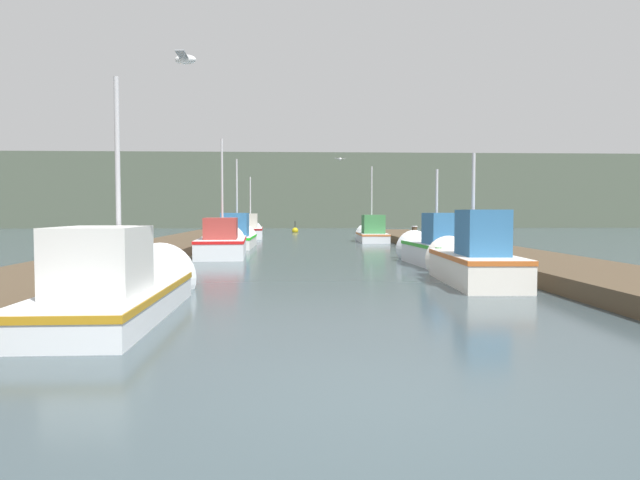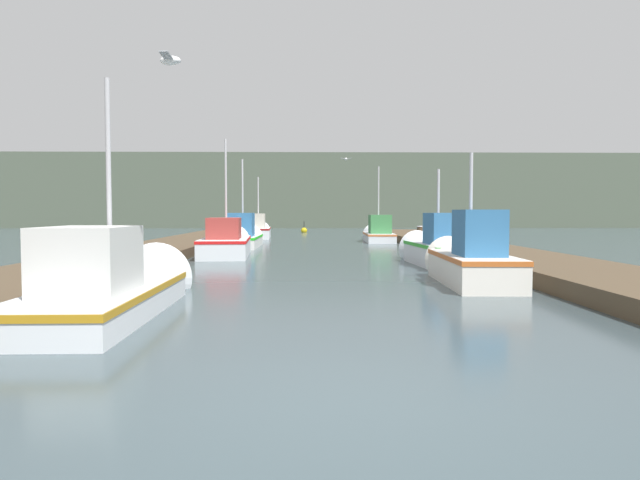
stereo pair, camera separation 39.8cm
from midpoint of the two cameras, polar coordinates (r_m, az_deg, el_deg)
ground_plane at (r=4.97m, az=4.89°, el=-16.30°), size 200.00×200.00×0.00m
dock_left at (r=21.43m, az=-15.89°, el=-1.13°), size 2.98×40.00×0.37m
dock_right at (r=21.70m, az=16.12°, el=-1.09°), size 2.98×40.00×0.37m
distant_shore_ridge at (r=64.16m, az=-0.72°, el=4.73°), size 120.00×16.00×7.46m
fishing_boat_0 at (r=9.95m, az=-18.67°, el=-4.37°), size 1.66×5.58×4.26m
fishing_boat_1 at (r=13.60m, az=15.50°, el=-1.93°), size 1.50×4.51×3.26m
fishing_boat_2 at (r=17.92m, az=12.18°, el=-0.82°), size 1.61×4.87×3.22m
fishing_boat_3 at (r=21.68m, az=-8.78°, el=-0.24°), size 1.97×5.57×4.76m
fishing_boat_4 at (r=26.79m, az=-7.26°, el=0.32°), size 1.56×5.27×4.51m
fishing_boat_5 at (r=31.42m, az=6.18°, el=0.68°), size 1.56×5.00×4.52m
fishing_boat_6 at (r=35.90m, az=-5.86°, el=0.99°), size 1.71×5.48×4.16m
mooring_piling_0 at (r=25.18m, az=10.38°, el=0.26°), size 0.27×0.27×1.01m
mooring_piling_1 at (r=25.34m, az=-9.85°, el=0.58°), size 0.30×0.30×1.28m
channel_buoy at (r=44.90m, az=-1.35°, el=0.95°), size 0.49×0.49×0.99m
seagull_lead at (r=27.40m, az=3.03°, el=8.10°), size 0.56×0.29×0.12m
seagull_1 at (r=8.08m, az=-13.32°, el=17.10°), size 0.29×0.56×0.12m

